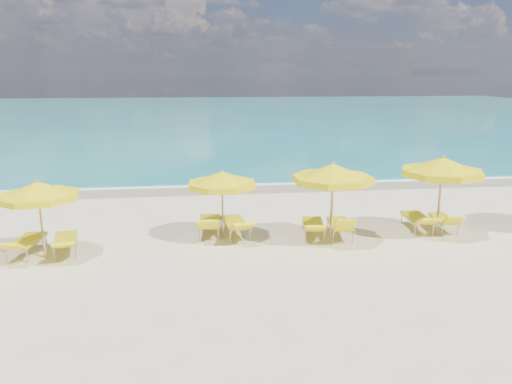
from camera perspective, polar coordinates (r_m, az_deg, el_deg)
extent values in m
plane|color=beige|center=(15.15, 0.71, -5.74)|extent=(120.00, 120.00, 0.00)
cube|color=#15797B|center=(62.39, -5.43, 8.87)|extent=(120.00, 80.00, 0.30)
cube|color=tan|center=(22.22, -1.91, 0.52)|extent=(120.00, 2.60, 0.01)
cube|color=white|center=(23.00, -2.09, 0.96)|extent=(120.00, 1.20, 0.03)
cube|color=white|center=(31.82, -14.41, 4.06)|extent=(14.00, 0.36, 0.05)
cube|color=white|center=(39.76, 7.44, 6.19)|extent=(18.00, 0.30, 0.05)
cylinder|color=tan|center=(14.84, -23.34, -3.03)|extent=(0.07, 0.07, 2.11)
cone|color=yellow|center=(14.63, -23.66, 0.30)|extent=(2.64, 2.64, 0.42)
cylinder|color=yellow|center=(14.67, -23.59, -0.49)|extent=(2.66, 2.66, 0.17)
sphere|color=tan|center=(14.58, -23.74, 1.12)|extent=(0.09, 0.09, 0.09)
cylinder|color=tan|center=(15.22, -3.85, -1.59)|extent=(0.06, 0.06, 2.07)
cone|color=yellow|center=(15.02, -3.90, 1.61)|extent=(2.71, 2.71, 0.41)
cylinder|color=yellow|center=(15.06, -3.89, 0.86)|extent=(2.74, 2.74, 0.17)
sphere|color=tan|center=(14.98, -3.92, 2.40)|extent=(0.09, 0.09, 0.09)
cylinder|color=tan|center=(15.05, 8.65, -1.35)|extent=(0.07, 0.07, 2.35)
cone|color=yellow|center=(14.83, 8.78, 2.34)|extent=(3.18, 3.18, 0.47)
cylinder|color=yellow|center=(14.87, 8.75, 1.47)|extent=(3.20, 3.20, 0.19)
sphere|color=tan|center=(14.78, 8.82, 3.25)|extent=(0.10, 0.10, 0.10)
cylinder|color=tan|center=(16.49, 20.24, -0.58)|extent=(0.08, 0.08, 2.44)
cone|color=yellow|center=(16.28, 20.53, 2.91)|extent=(2.58, 2.58, 0.49)
cylinder|color=yellow|center=(16.32, 20.46, 2.09)|extent=(2.61, 2.61, 0.19)
sphere|color=tan|center=(16.24, 20.60, 3.78)|extent=(0.11, 0.11, 0.11)
cube|color=yellow|center=(15.48, -24.70, -5.05)|extent=(0.78, 1.44, 0.08)
cube|color=yellow|center=(14.61, -26.30, -5.60)|extent=(0.68, 0.67, 0.39)
cube|color=yellow|center=(15.24, -20.95, -5.02)|extent=(0.84, 1.42, 0.08)
cube|color=yellow|center=(14.30, -21.13, -5.67)|extent=(0.70, 0.71, 0.33)
cube|color=yellow|center=(15.86, -5.35, -3.34)|extent=(0.74, 1.47, 0.09)
cube|color=yellow|center=(14.86, -5.52, -3.72)|extent=(0.68, 0.65, 0.46)
cube|color=yellow|center=(15.69, -2.46, -3.47)|extent=(0.84, 1.52, 0.09)
cube|color=yellow|center=(14.69, -1.58, -3.95)|extent=(0.73, 0.72, 0.41)
cube|color=yellow|center=(15.72, 6.53, -3.61)|extent=(0.81, 1.43, 0.08)
cube|color=yellow|center=(14.77, 6.84, -4.14)|extent=(0.69, 0.69, 0.37)
cube|color=yellow|center=(15.80, 9.54, -3.57)|extent=(0.80, 1.47, 0.09)
cube|color=yellow|center=(14.86, 10.14, -3.77)|extent=(0.69, 0.61, 0.52)
cube|color=yellow|center=(17.08, 17.87, -2.75)|extent=(0.73, 1.44, 0.09)
cube|color=yellow|center=(16.16, 19.11, -3.18)|extent=(0.67, 0.67, 0.38)
cube|color=yellow|center=(17.37, 20.55, -2.85)|extent=(0.69, 1.29, 0.08)
cube|color=yellow|center=(16.57, 21.63, -3.06)|extent=(0.61, 0.56, 0.42)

